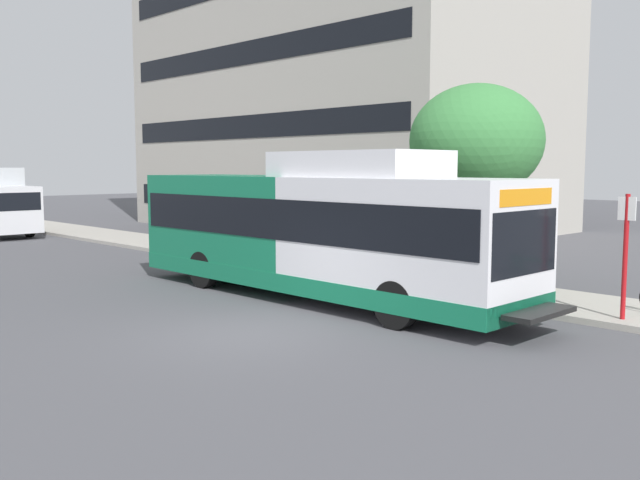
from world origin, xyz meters
TOP-DOWN VIEW (x-y plane):
  - ground_plane at (0.00, 8.00)m, footprint 120.00×120.00m
  - sidewalk_curb at (7.00, 6.00)m, footprint 3.00×56.00m
  - transit_bus at (3.55, 1.78)m, footprint 2.58×12.25m
  - bus_stop_sign_pole at (6.00, -4.83)m, footprint 0.10×0.36m
  - street_tree_near_stop at (7.61, -0.14)m, footprint 3.54×3.54m

SIDE VIEW (x-z plane):
  - ground_plane at x=0.00m, z-range 0.00..0.00m
  - sidewalk_curb at x=7.00m, z-range 0.00..0.14m
  - bus_stop_sign_pole at x=6.00m, z-range 0.35..2.95m
  - transit_bus at x=3.55m, z-range -0.12..3.53m
  - street_tree_near_stop at x=7.61m, z-range 1.29..6.64m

